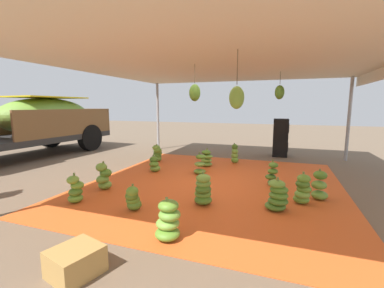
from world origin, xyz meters
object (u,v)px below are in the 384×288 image
banana_bunch_9 (277,196)px  crate_0 (75,261)px  banana_bunch_10 (319,186)px  banana_bunch_5 (75,190)px  banana_bunch_1 (207,159)px  banana_bunch_7 (272,175)px  banana_bunch_4 (303,190)px  speaker_stack (280,138)px  banana_bunch_2 (235,154)px  banana_bunch_8 (104,177)px  banana_bunch_13 (203,190)px  banana_bunch_3 (168,221)px  banana_bunch_12 (157,154)px  cargo_truck_main (8,121)px  banana_bunch_0 (133,199)px  banana_bunch_11 (154,165)px  banana_bunch_6 (200,165)px

banana_bunch_9 → crate_0: size_ratio=1.17×
banana_bunch_10 → banana_bunch_5: bearing=111.6°
banana_bunch_1 → banana_bunch_7: banana_bunch_7 is taller
banana_bunch_4 → banana_bunch_10: 0.46m
speaker_stack → banana_bunch_2: bearing=142.1°
banana_bunch_4 → banana_bunch_7: (0.90, 0.54, -0.01)m
banana_bunch_4 → banana_bunch_10: bearing=-41.6°
banana_bunch_5 → speaker_stack: (5.77, -3.35, 0.40)m
banana_bunch_8 → banana_bunch_5: bearing=178.8°
banana_bunch_4 → banana_bunch_7: banana_bunch_4 is taller
banana_bunch_9 → banana_bunch_13: (-0.18, 1.23, 0.02)m
banana_bunch_3 → banana_bunch_12: size_ratio=1.02×
banana_bunch_8 → cargo_truck_main: cargo_truck_main is taller
banana_bunch_0 → banana_bunch_4: (1.25, -2.65, 0.05)m
banana_bunch_0 → banana_bunch_3: size_ratio=0.80×
cargo_truck_main → banana_bunch_1: bearing=-79.6°
speaker_stack → banana_bunch_4: bearing=-174.3°
banana_bunch_4 → banana_bunch_0: bearing=115.2°
speaker_stack → banana_bunch_13: bearing=166.9°
banana_bunch_1 → banana_bunch_2: size_ratio=0.88×
speaker_stack → banana_bunch_3: bearing=168.8°
banana_bunch_12 → cargo_truck_main: size_ratio=0.08×
banana_bunch_2 → crate_0: size_ratio=1.29×
banana_bunch_11 → speaker_stack: size_ratio=0.34×
banana_bunch_7 → speaker_stack: 3.61m
banana_bunch_1 → banana_bunch_13: (-2.72, -0.74, 0.03)m
banana_bunch_1 → banana_bunch_9: 3.22m
banana_bunch_6 → crate_0: 4.17m
banana_bunch_11 → banana_bunch_12: 1.26m
banana_bunch_6 → cargo_truck_main: (-0.33, 6.28, 1.02)m
banana_bunch_8 → banana_bunch_9: size_ratio=1.08×
banana_bunch_9 → banana_bunch_6: bearing=47.6°
banana_bunch_10 → banana_bunch_0: bearing=118.3°
banana_bunch_1 → banana_bunch_4: size_ratio=0.93×
crate_0 → banana_bunch_6: bearing=0.1°
banana_bunch_3 → banana_bunch_11: banana_bunch_3 is taller
banana_bunch_4 → speaker_stack: 4.52m
banana_bunch_6 → banana_bunch_10: bearing=-110.3°
banana_bunch_0 → banana_bunch_11: size_ratio=1.02×
banana_bunch_8 → banana_bunch_9: (0.11, -3.38, -0.03)m
banana_bunch_10 → banana_bunch_1: bearing=56.5°
banana_bunch_2 → speaker_stack: speaker_stack is taller
banana_bunch_11 → speaker_stack: (3.37, -3.05, 0.44)m
banana_bunch_3 → banana_bunch_12: (4.15, 2.30, 0.00)m
banana_bunch_9 → banana_bunch_10: (0.77, -0.72, 0.01)m
crate_0 → banana_bunch_13: bearing=-16.5°
banana_bunch_3 → banana_bunch_8: size_ratio=0.94×
banana_bunch_10 → crate_0: size_ratio=1.22×
banana_bunch_5 → banana_bunch_12: bearing=3.4°
banana_bunch_10 → banana_bunch_13: banana_bunch_13 is taller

